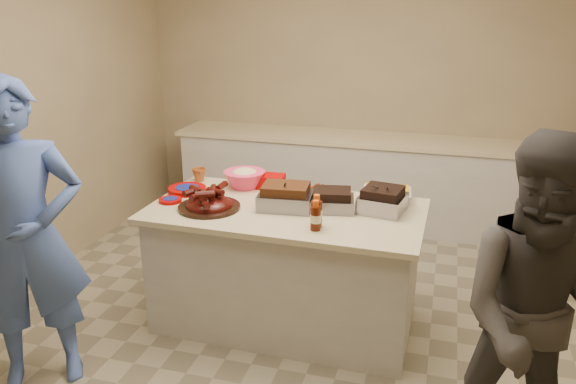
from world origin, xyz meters
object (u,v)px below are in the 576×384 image
(rib_platter, at_px, (209,208))
(roasting_pan, at_px, (382,211))
(island, at_px, (286,321))
(bbq_bottle_b, at_px, (315,230))
(plastic_cup, at_px, (200,181))
(bbq_bottle_a, at_px, (316,226))
(mustard_bottle, at_px, (271,195))
(coleslaw_bowl, at_px, (245,187))
(guest_blue, at_px, (49,374))

(rib_platter, bearing_deg, roasting_pan, 13.31)
(island, relative_size, roasting_pan, 6.51)
(bbq_bottle_b, bearing_deg, plastic_cup, 147.25)
(bbq_bottle_a, relative_size, mustard_bottle, 1.74)
(rib_platter, distance_m, mustard_bottle, 0.48)
(rib_platter, relative_size, mustard_bottle, 3.50)
(coleslaw_bowl, distance_m, guest_blue, 1.79)
(roasting_pan, height_order, guest_blue, roasting_pan)
(mustard_bottle, distance_m, plastic_cup, 0.65)
(mustard_bottle, bearing_deg, plastic_cup, 164.90)
(roasting_pan, bearing_deg, coleslaw_bowl, 177.60)
(plastic_cup, relative_size, guest_blue, 0.06)
(coleslaw_bowl, relative_size, bbq_bottle_b, 1.62)
(bbq_bottle_a, distance_m, plastic_cup, 1.25)
(plastic_cup, bearing_deg, bbq_bottle_b, -32.75)
(roasting_pan, distance_m, bbq_bottle_b, 0.55)
(island, xyz_separation_m, bbq_bottle_b, (0.27, -0.30, 0.87))
(island, xyz_separation_m, rib_platter, (-0.49, -0.14, 0.87))
(bbq_bottle_b, relative_size, guest_blue, 0.10)
(island, bearing_deg, rib_platter, -162.78)
(bbq_bottle_b, bearing_deg, guest_blue, -155.73)
(rib_platter, relative_size, bbq_bottle_b, 2.20)
(rib_platter, xyz_separation_m, bbq_bottle_b, (0.77, -0.16, 0.00))
(guest_blue, bearing_deg, island, 5.64)
(island, bearing_deg, bbq_bottle_a, -41.93)
(plastic_cup, bearing_deg, guest_blue, -107.48)
(roasting_pan, distance_m, plastic_cup, 1.46)
(coleslaw_bowl, bearing_deg, plastic_cup, 172.72)
(guest_blue, bearing_deg, coleslaw_bowl, 25.40)
(coleslaw_bowl, relative_size, plastic_cup, 2.87)
(bbq_bottle_b, relative_size, plastic_cup, 1.77)
(roasting_pan, bearing_deg, island, -159.35)
(rib_platter, bearing_deg, plastic_cup, 120.48)
(roasting_pan, relative_size, mustard_bottle, 2.35)
(island, relative_size, guest_blue, 1.00)
(coleslaw_bowl, xyz_separation_m, guest_blue, (-0.83, -1.33, -0.87))
(guest_blue, bearing_deg, bbq_bottle_b, -8.55)
(coleslaw_bowl, height_order, bbq_bottle_a, coleslaw_bowl)
(island, bearing_deg, mustard_bottle, 129.77)
(rib_platter, distance_m, plastic_cup, 0.62)
(rib_platter, height_order, roasting_pan, rib_platter)
(bbq_bottle_b, bearing_deg, bbq_bottle_a, 97.68)
(island, xyz_separation_m, guest_blue, (-1.24, -0.99, 0.00))
(guest_blue, bearing_deg, rib_platter, 15.62)
(island, xyz_separation_m, bbq_bottle_a, (0.27, -0.25, 0.87))
(rib_platter, xyz_separation_m, coleslaw_bowl, (0.07, 0.49, 0.00))
(roasting_pan, relative_size, plastic_cup, 2.61)
(island, height_order, bbq_bottle_b, bbq_bottle_b)
(bbq_bottle_b, height_order, mustard_bottle, bbq_bottle_b)
(plastic_cup, bearing_deg, rib_platter, -59.52)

